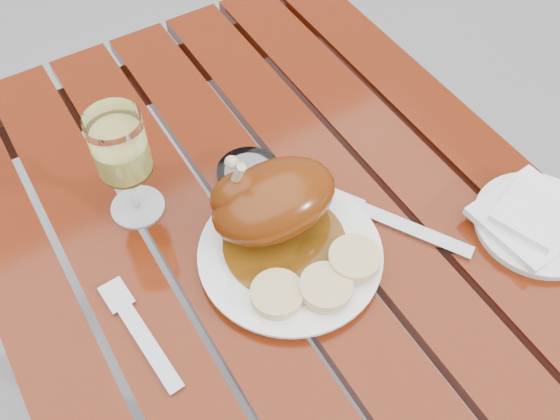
% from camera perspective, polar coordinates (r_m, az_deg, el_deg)
% --- Properties ---
extents(table, '(0.80, 1.20, 0.75)m').
position_cam_1_polar(table, '(1.21, 1.90, -14.25)').
color(table, maroon).
rests_on(table, ground).
extents(dinner_plate, '(0.28, 0.28, 0.02)m').
position_cam_1_polar(dinner_plate, '(0.87, 0.94, -4.11)').
color(dinner_plate, white).
rests_on(dinner_plate, table).
extents(roast_duck, '(0.19, 0.19, 0.13)m').
position_cam_1_polar(roast_duck, '(0.85, -0.94, 0.75)').
color(roast_duck, '#5C340A').
rests_on(roast_duck, dinner_plate).
extents(bread_dumplings, '(0.19, 0.10, 0.02)m').
position_cam_1_polar(bread_dumplings, '(0.83, 3.63, -6.37)').
color(bread_dumplings, '#DFCA88').
rests_on(bread_dumplings, dinner_plate).
extents(wine_glass, '(0.11, 0.11, 0.19)m').
position_cam_1_polar(wine_glass, '(0.88, -13.92, 3.84)').
color(wine_glass, '#F8F370').
rests_on(wine_glass, table).
extents(side_plate, '(0.19, 0.19, 0.01)m').
position_cam_1_polar(side_plate, '(0.97, 22.51, -1.21)').
color(side_plate, white).
rests_on(side_plate, table).
extents(napkin, '(0.15, 0.14, 0.01)m').
position_cam_1_polar(napkin, '(0.96, 21.96, -0.59)').
color(napkin, white).
rests_on(napkin, side_plate).
extents(ashtray, '(0.11, 0.11, 0.02)m').
position_cam_1_polar(ashtray, '(0.95, -2.87, 3.18)').
color(ashtray, '#B2B7BC').
rests_on(ashtray, table).
extents(fork, '(0.03, 0.17, 0.01)m').
position_cam_1_polar(fork, '(0.83, -12.31, -11.42)').
color(fork, gray).
rests_on(fork, table).
extents(knife, '(0.14, 0.21, 0.01)m').
position_cam_1_polar(knife, '(0.92, 10.43, -1.14)').
color(knife, gray).
rests_on(knife, table).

